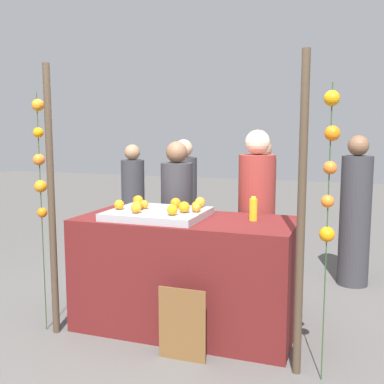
# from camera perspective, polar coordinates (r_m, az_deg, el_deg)

# --- Properties ---
(ground_plane) EXTENTS (24.00, 24.00, 0.00)m
(ground_plane) POSITION_cam_1_polar(r_m,az_deg,el_deg) (4.14, -0.72, -16.15)
(ground_plane) COLOR #565451
(stall_counter) EXTENTS (1.80, 0.83, 0.94)m
(stall_counter) POSITION_cam_1_polar(r_m,az_deg,el_deg) (3.98, -0.73, -9.91)
(stall_counter) COLOR #5B1919
(stall_counter) RESTS_ON ground_plane
(orange_tray) EXTENTS (0.78, 0.66, 0.06)m
(orange_tray) POSITION_cam_1_polar(r_m,az_deg,el_deg) (3.90, -4.21, -2.67)
(orange_tray) COLOR #9EA0A5
(orange_tray) RESTS_ON stall_counter
(orange_0) EXTENTS (0.09, 0.09, 0.09)m
(orange_0) POSITION_cam_1_polar(r_m,az_deg,el_deg) (3.77, -6.85, -1.94)
(orange_0) COLOR orange
(orange_0) RESTS_ON orange_tray
(orange_1) EXTENTS (0.09, 0.09, 0.09)m
(orange_1) POSITION_cam_1_polar(r_m,az_deg,el_deg) (4.03, 0.99, -1.26)
(orange_1) COLOR orange
(orange_1) RESTS_ON orange_tray
(orange_2) EXTENTS (0.08, 0.08, 0.08)m
(orange_2) POSITION_cam_1_polar(r_m,az_deg,el_deg) (3.86, 0.52, -1.73)
(orange_2) COLOR orange
(orange_2) RESTS_ON orange_tray
(orange_3) EXTENTS (0.07, 0.07, 0.07)m
(orange_3) POSITION_cam_1_polar(r_m,az_deg,el_deg) (4.24, -6.76, -0.98)
(orange_3) COLOR orange
(orange_3) RESTS_ON orange_tray
(orange_4) EXTENTS (0.07, 0.07, 0.07)m
(orange_4) POSITION_cam_1_polar(r_m,az_deg,el_deg) (3.97, -5.89, -1.54)
(orange_4) COLOR orange
(orange_4) RESTS_ON orange_tray
(orange_5) EXTENTS (0.07, 0.07, 0.07)m
(orange_5) POSITION_cam_1_polar(r_m,az_deg,el_deg) (3.79, 0.56, -1.94)
(orange_5) COLOR orange
(orange_5) RESTS_ON orange_tray
(orange_6) EXTENTS (0.09, 0.09, 0.09)m
(orange_6) POSITION_cam_1_polar(r_m,az_deg,el_deg) (4.17, -6.59, -1.01)
(orange_6) COLOR orange
(orange_6) RESTS_ON orange_tray
(orange_7) EXTENTS (0.08, 0.08, 0.08)m
(orange_7) POSITION_cam_1_polar(r_m,az_deg,el_deg) (3.90, -6.72, -1.65)
(orange_7) COLOR orange
(orange_7) RESTS_ON orange_tray
(orange_8) EXTENTS (0.09, 0.09, 0.09)m
(orange_8) POSITION_cam_1_polar(r_m,az_deg,el_deg) (3.77, -0.97, -1.86)
(orange_8) COLOR orange
(orange_8) RESTS_ON orange_tray
(orange_9) EXTENTS (0.09, 0.09, 0.09)m
(orange_9) POSITION_cam_1_polar(r_m,az_deg,el_deg) (3.98, -2.02, -1.37)
(orange_9) COLOR orange
(orange_9) RESTS_ON orange_tray
(orange_10) EXTENTS (0.08, 0.08, 0.08)m
(orange_10) POSITION_cam_1_polar(r_m,az_deg,el_deg) (3.66, -2.42, -2.21)
(orange_10) COLOR orange
(orange_10) RESTS_ON orange_tray
(orange_11) EXTENTS (0.08, 0.08, 0.08)m
(orange_11) POSITION_cam_1_polar(r_m,az_deg,el_deg) (3.96, -8.90, -1.54)
(orange_11) COLOR orange
(orange_11) RESTS_ON orange_tray
(juice_bottle) EXTENTS (0.07, 0.07, 0.20)m
(juice_bottle) POSITION_cam_1_polar(r_m,az_deg,el_deg) (3.78, 7.51, -2.12)
(juice_bottle) COLOR gold
(juice_bottle) RESTS_ON stall_counter
(chalkboard_sign) EXTENTS (0.36, 0.03, 0.55)m
(chalkboard_sign) POSITION_cam_1_polar(r_m,az_deg,el_deg) (3.51, -1.18, -15.97)
(chalkboard_sign) COLOR brown
(chalkboard_sign) RESTS_ON ground_plane
(vendor_left) EXTENTS (0.31, 0.31, 1.56)m
(vendor_left) POSITION_cam_1_polar(r_m,az_deg,el_deg) (4.63, -1.85, -4.14)
(vendor_left) COLOR #333338
(vendor_left) RESTS_ON ground_plane
(vendor_right) EXTENTS (0.33, 0.33, 1.67)m
(vendor_right) POSITION_cam_1_polar(r_m,az_deg,el_deg) (4.37, 7.83, -4.24)
(vendor_right) COLOR maroon
(vendor_right) RESTS_ON ground_plane
(crowd_person_0) EXTENTS (0.32, 0.32, 1.61)m
(crowd_person_0) POSITION_cam_1_polar(r_m,az_deg,el_deg) (5.28, 19.33, -2.82)
(crowd_person_0) COLOR #333338
(crowd_person_0) RESTS_ON ground_plane
(crowd_person_1) EXTENTS (0.31, 0.31, 1.57)m
(crowd_person_1) POSITION_cam_1_polar(r_m,az_deg,el_deg) (5.28, 8.44, -2.72)
(crowd_person_1) COLOR maroon
(crowd_person_1) RESTS_ON ground_plane
(crowd_person_2) EXTENTS (0.31, 0.31, 1.56)m
(crowd_person_2) POSITION_cam_1_polar(r_m,az_deg,el_deg) (5.52, -1.02, -2.22)
(crowd_person_2) COLOR #333338
(crowd_person_2) RESTS_ON ground_plane
(crowd_person_3) EXTENTS (0.30, 0.30, 1.49)m
(crowd_person_3) POSITION_cam_1_polar(r_m,az_deg,el_deg) (6.09, -7.21, -1.69)
(crowd_person_3) COLOR #333338
(crowd_person_3) RESTS_ON ground_plane
(canopy_post_left) EXTENTS (0.06, 0.06, 2.18)m
(canopy_post_left) POSITION_cam_1_polar(r_m,az_deg,el_deg) (3.90, -16.82, -1.24)
(canopy_post_left) COLOR #473828
(canopy_post_left) RESTS_ON ground_plane
(canopy_post_right) EXTENTS (0.06, 0.06, 2.18)m
(canopy_post_right) POSITION_cam_1_polar(r_m,az_deg,el_deg) (3.17, 13.21, -3.08)
(canopy_post_right) COLOR #473828
(canopy_post_right) RESTS_ON ground_plane
(garland_strand_left) EXTENTS (0.10, 0.10, 1.96)m
(garland_strand_left) POSITION_cam_1_polar(r_m,az_deg,el_deg) (3.94, -18.15, 3.78)
(garland_strand_left) COLOR #2D4C23
(garland_strand_left) RESTS_ON ground_plane
(garland_strand_right) EXTENTS (0.11, 0.11, 1.96)m
(garland_strand_right) POSITION_cam_1_polar(r_m,az_deg,el_deg) (3.07, 16.51, 2.86)
(garland_strand_right) COLOR #2D4C23
(garland_strand_right) RESTS_ON ground_plane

